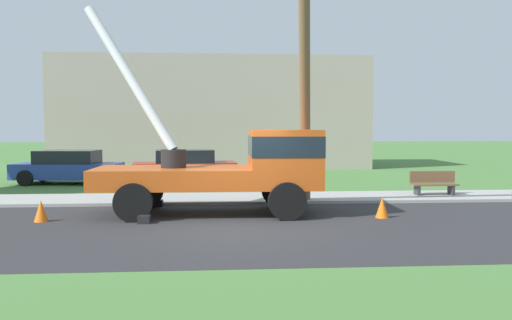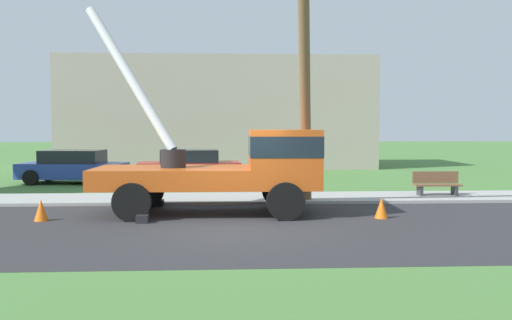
{
  "view_description": "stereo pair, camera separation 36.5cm",
  "coord_description": "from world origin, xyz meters",
  "px_view_note": "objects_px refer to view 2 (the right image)",
  "views": [
    {
      "loc": [
        -0.63,
        -13.12,
        2.46
      ],
      "look_at": [
        0.6,
        2.98,
        1.46
      ],
      "focal_mm": 38.67,
      "sensor_mm": 36.0,
      "label": 1
    },
    {
      "loc": [
        -0.27,
        -13.14,
        2.46
      ],
      "look_at": [
        0.6,
        2.98,
        1.46
      ],
      "focal_mm": 38.67,
      "sensor_mm": 36.0,
      "label": 2
    }
  ],
  "objects_px": {
    "traffic_cone_ahead": "(381,208)",
    "parked_sedan_red": "(189,166)",
    "traffic_cone_behind": "(41,210)",
    "parked_sedan_blue": "(73,167)",
    "park_bench": "(437,184)",
    "leaning_utility_pole": "(304,61)",
    "utility_truck": "(237,163)"
  },
  "relations": [
    {
      "from": "traffic_cone_ahead",
      "to": "traffic_cone_behind",
      "type": "height_order",
      "value": "same"
    },
    {
      "from": "traffic_cone_ahead",
      "to": "parked_sedan_red",
      "type": "xyz_separation_m",
      "value": [
        -5.75,
        9.77,
        0.43
      ]
    },
    {
      "from": "traffic_cone_ahead",
      "to": "parked_sedan_red",
      "type": "relative_size",
      "value": 0.12
    },
    {
      "from": "park_bench",
      "to": "traffic_cone_ahead",
      "type": "bearing_deg",
      "value": -127.33
    },
    {
      "from": "utility_truck",
      "to": "leaning_utility_pole",
      "type": "xyz_separation_m",
      "value": [
        1.94,
        0.42,
        2.89
      ]
    },
    {
      "from": "leaning_utility_pole",
      "to": "traffic_cone_ahead",
      "type": "relative_size",
      "value": 15.05
    },
    {
      "from": "traffic_cone_behind",
      "to": "parked_sedan_red",
      "type": "relative_size",
      "value": 0.12
    },
    {
      "from": "leaning_utility_pole",
      "to": "utility_truck",
      "type": "bearing_deg",
      "value": -167.82
    },
    {
      "from": "traffic_cone_ahead",
      "to": "leaning_utility_pole",
      "type": "bearing_deg",
      "value": 141.62
    },
    {
      "from": "traffic_cone_ahead",
      "to": "traffic_cone_behind",
      "type": "distance_m",
      "value": 8.91
    },
    {
      "from": "utility_truck",
      "to": "parked_sedan_blue",
      "type": "bearing_deg",
      "value": 128.88
    },
    {
      "from": "utility_truck",
      "to": "parked_sedan_red",
      "type": "relative_size",
      "value": 1.49
    },
    {
      "from": "traffic_cone_ahead",
      "to": "park_bench",
      "type": "xyz_separation_m",
      "value": [
        3.04,
        3.99,
        0.18
      ]
    },
    {
      "from": "traffic_cone_ahead",
      "to": "parked_sedan_red",
      "type": "height_order",
      "value": "parked_sedan_red"
    },
    {
      "from": "parked_sedan_blue",
      "to": "parked_sedan_red",
      "type": "xyz_separation_m",
      "value": [
        4.92,
        0.21,
        0.0
      ]
    },
    {
      "from": "traffic_cone_behind",
      "to": "park_bench",
      "type": "height_order",
      "value": "park_bench"
    },
    {
      "from": "utility_truck",
      "to": "traffic_cone_ahead",
      "type": "height_order",
      "value": "utility_truck"
    },
    {
      "from": "leaning_utility_pole",
      "to": "parked_sedan_red",
      "type": "relative_size",
      "value": 1.86
    },
    {
      "from": "traffic_cone_behind",
      "to": "park_bench",
      "type": "relative_size",
      "value": 0.35
    },
    {
      "from": "parked_sedan_red",
      "to": "park_bench",
      "type": "bearing_deg",
      "value": -33.35
    },
    {
      "from": "traffic_cone_behind",
      "to": "parked_sedan_blue",
      "type": "relative_size",
      "value": 0.12
    },
    {
      "from": "leaning_utility_pole",
      "to": "parked_sedan_red",
      "type": "xyz_separation_m",
      "value": [
        -3.88,
        8.29,
        -3.59
      ]
    },
    {
      "from": "parked_sedan_blue",
      "to": "park_bench",
      "type": "distance_m",
      "value": 14.8
    },
    {
      "from": "traffic_cone_behind",
      "to": "parked_sedan_blue",
      "type": "distance_m",
      "value": 9.64
    },
    {
      "from": "utility_truck",
      "to": "traffic_cone_behind",
      "type": "relative_size",
      "value": 12.07
    },
    {
      "from": "traffic_cone_behind",
      "to": "parked_sedan_red",
      "type": "height_order",
      "value": "parked_sedan_red"
    },
    {
      "from": "traffic_cone_ahead",
      "to": "park_bench",
      "type": "height_order",
      "value": "park_bench"
    },
    {
      "from": "traffic_cone_ahead",
      "to": "parked_sedan_blue",
      "type": "height_order",
      "value": "parked_sedan_blue"
    },
    {
      "from": "leaning_utility_pole",
      "to": "traffic_cone_behind",
      "type": "distance_m",
      "value": 8.23
    },
    {
      "from": "utility_truck",
      "to": "park_bench",
      "type": "xyz_separation_m",
      "value": [
        6.85,
        2.93,
        -0.95
      ]
    },
    {
      "from": "parked_sedan_red",
      "to": "traffic_cone_behind",
      "type": "bearing_deg",
      "value": -108.1
    },
    {
      "from": "traffic_cone_behind",
      "to": "park_bench",
      "type": "xyz_separation_m",
      "value": [
        11.95,
        3.9,
        0.18
      ]
    }
  ]
}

